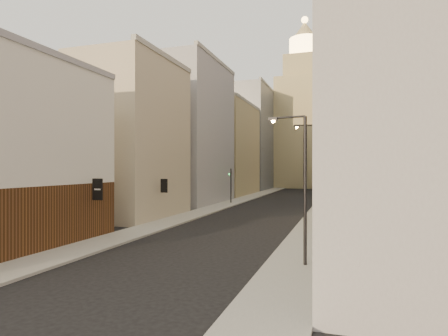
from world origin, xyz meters
TOP-DOWN VIEW (x-y plane):
  - sidewalk_left at (-6.50, 55.00)m, footprint 3.00×140.00m
  - sidewalk_right at (6.50, 55.00)m, footprint 3.00×140.00m
  - left_bldg_beige at (-12.00, 26.00)m, footprint 8.00×12.00m
  - left_bldg_grey at (-12.00, 42.00)m, footprint 8.00×16.00m
  - left_bldg_tan at (-12.00, 60.00)m, footprint 8.00×18.00m
  - left_bldg_wingrid at (-12.00, 80.00)m, footprint 8.00×20.00m
  - right_bldg_grey at (12.00, 12.00)m, footprint 8.00×16.00m
  - right_bldg_beige at (12.00, 30.00)m, footprint 8.00×16.00m
  - right_bldg_wingrid at (12.00, 50.00)m, footprint 8.00×20.00m
  - highrise at (18.00, 78.00)m, footprint 21.00×23.00m
  - clock_tower at (-1.00, 92.00)m, footprint 14.00×14.00m
  - white_tower at (10.00, 78.00)m, footprint 8.00×8.00m
  - streetlamp_near at (6.84, 11.51)m, footprint 2.03×0.48m
  - streetlamp_mid at (6.37, 28.63)m, footprint 2.41×0.61m
  - streetlamp_far at (7.08, 46.97)m, footprint 2.35×0.34m
  - traffic_light_left at (-6.43, 42.98)m, footprint 0.53×0.40m
  - traffic_light_right at (6.03, 39.79)m, footprint 0.68×0.68m

SIDE VIEW (x-z plane):
  - sidewalk_left at x=-6.50m, z-range 0.00..0.15m
  - sidewalk_right at x=6.50m, z-range 0.00..0.15m
  - traffic_light_left at x=-6.43m, z-range 0.98..5.98m
  - traffic_light_right at x=6.03m, z-range 1.38..6.38m
  - streetlamp_near at x=6.84m, z-range 0.55..8.32m
  - streetlamp_far at x=7.08m, z-range 0.64..9.60m
  - streetlamp_mid at x=6.37m, z-range 0.66..9.89m
  - left_bldg_beige at x=-12.00m, z-range 0.00..16.00m
  - right_bldg_grey at x=12.00m, z-range 0.00..16.00m
  - left_bldg_tan at x=-12.00m, z-range 0.00..17.00m
  - left_bldg_grey at x=-12.00m, z-range 0.00..20.00m
  - right_bldg_beige at x=12.00m, z-range 0.00..20.00m
  - left_bldg_wingrid at x=-12.00m, z-range 0.00..24.00m
  - right_bldg_wingrid at x=12.00m, z-range 0.00..26.00m
  - clock_tower at x=-1.00m, z-range -4.82..40.08m
  - white_tower at x=10.00m, z-range -2.14..39.36m
  - highrise at x=18.00m, z-range 0.06..51.26m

